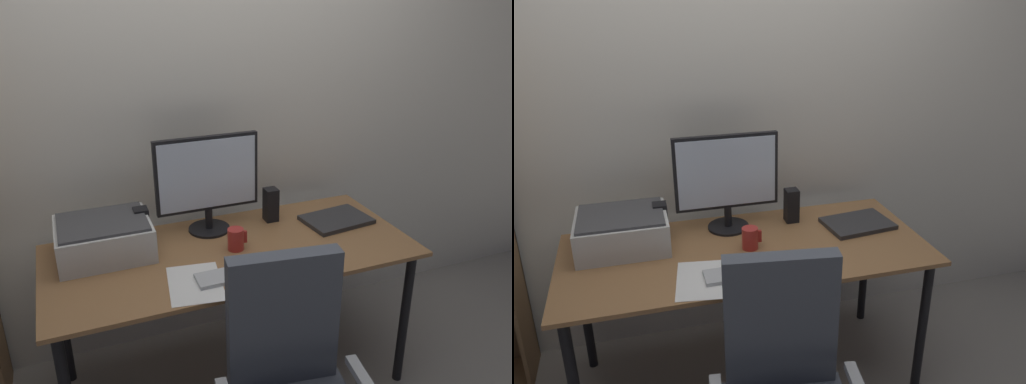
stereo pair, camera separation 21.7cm
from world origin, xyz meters
TOP-DOWN VIEW (x-y plane):
  - ground_plane at (0.00, 0.00)m, footprint 12.00×12.00m
  - back_wall at (0.00, 0.54)m, footprint 6.40×0.10m
  - desk at (0.00, 0.00)m, footprint 1.64×0.73m
  - monitor at (-0.04, 0.22)m, footprint 0.49×0.20m
  - keyboard at (-0.08, -0.22)m, footprint 0.29×0.11m
  - mouse at (0.12, -0.22)m, footprint 0.08×0.11m
  - coffee_mug at (0.02, -0.01)m, footprint 0.09×0.07m
  - laptop at (0.58, 0.08)m, footprint 0.34×0.26m
  - speaker_left at (-0.36, 0.22)m, footprint 0.06×0.07m
  - speaker_right at (0.28, 0.22)m, footprint 0.06×0.07m
  - printer at (-0.53, 0.17)m, footprint 0.40×0.34m
  - paper_sheet at (-0.23, -0.22)m, footprint 0.25×0.32m

SIDE VIEW (x-z plane):
  - ground_plane at x=0.00m, z-range 0.00..0.00m
  - desk at x=0.00m, z-range 0.29..1.03m
  - paper_sheet at x=-0.23m, z-range 0.74..0.74m
  - keyboard at x=-0.08m, z-range 0.74..0.76m
  - laptop at x=0.58m, z-range 0.74..0.76m
  - mouse at x=0.12m, z-range 0.74..0.77m
  - coffee_mug at x=0.02m, z-range 0.74..0.84m
  - printer at x=-0.53m, z-range 0.74..0.90m
  - speaker_left at x=-0.36m, z-range 0.74..0.91m
  - speaker_right at x=0.28m, z-range 0.74..0.91m
  - monitor at x=-0.04m, z-range 0.77..1.24m
  - back_wall at x=0.00m, z-range 0.00..2.60m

